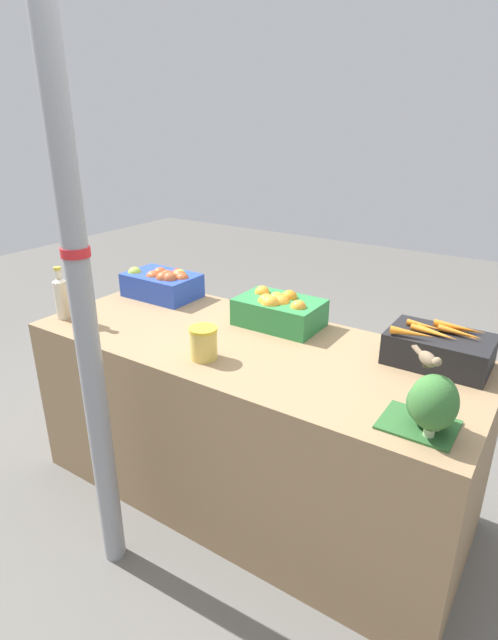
% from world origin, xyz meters
% --- Properties ---
extents(ground_plane, '(10.00, 10.00, 0.00)m').
position_xyz_m(ground_plane, '(0.00, 0.00, 0.00)').
color(ground_plane, '#605E59').
extents(market_table, '(1.88, 0.77, 0.76)m').
position_xyz_m(market_table, '(0.00, 0.00, 0.38)').
color(market_table, '#937551').
rests_on(market_table, ground_plane).
extents(support_pole, '(0.09, 0.09, 2.25)m').
position_xyz_m(support_pole, '(-0.24, -0.61, 1.13)').
color(support_pole, gray).
rests_on(support_pole, ground_plane).
extents(apple_crate, '(0.37, 0.24, 0.16)m').
position_xyz_m(apple_crate, '(-0.68, 0.23, 0.84)').
color(apple_crate, '#2847B7').
rests_on(apple_crate, market_table).
extents(orange_crate, '(0.37, 0.24, 0.16)m').
position_xyz_m(orange_crate, '(0.01, 0.23, 0.83)').
color(orange_crate, '#2D8442').
rests_on(orange_crate, market_table).
extents(carrot_crate, '(0.37, 0.24, 0.16)m').
position_xyz_m(carrot_crate, '(0.70, 0.23, 0.83)').
color(carrot_crate, black).
rests_on(carrot_crate, market_table).
extents(broccoli_pile, '(0.22, 0.20, 0.20)m').
position_xyz_m(broccoli_pile, '(0.79, -0.24, 0.86)').
color(broccoli_pile, '#2D602D').
rests_on(broccoli_pile, market_table).
extents(juice_bottle_cloudy, '(0.06, 0.06, 0.24)m').
position_xyz_m(juice_bottle_cloudy, '(-0.87, -0.24, 0.87)').
color(juice_bottle_cloudy, beige).
rests_on(juice_bottle_cloudy, market_table).
extents(juice_bottle_amber, '(0.06, 0.06, 0.25)m').
position_xyz_m(juice_bottle_amber, '(-0.76, -0.24, 0.86)').
color(juice_bottle_amber, gold).
rests_on(juice_bottle_amber, market_table).
extents(pickle_jar, '(0.11, 0.11, 0.13)m').
position_xyz_m(pickle_jar, '(-0.06, -0.22, 0.83)').
color(pickle_jar, '#DBBC56').
rests_on(pickle_jar, market_table).
extents(sparrow_bird, '(0.11, 0.10, 0.05)m').
position_xyz_m(sparrow_bird, '(0.76, -0.23, 0.99)').
color(sparrow_bird, '#4C3D2D').
rests_on(sparrow_bird, broccoli_pile).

